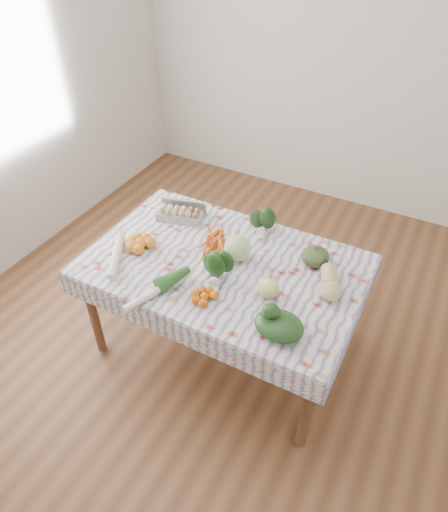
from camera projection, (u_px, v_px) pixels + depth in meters
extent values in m
plane|color=brown|center=(224.00, 344.00, 3.26)|extent=(4.50, 4.50, 0.00)
cube|color=silver|center=(348.00, 54.00, 3.88)|extent=(4.00, 0.04, 2.80)
cube|color=brown|center=(224.00, 267.00, 2.79)|extent=(1.60, 1.00, 0.04)
cylinder|color=brown|center=(93.00, 314.00, 3.00)|extent=(0.06, 0.06, 0.71)
cylinder|color=brown|center=(306.00, 409.00, 2.46)|extent=(0.06, 0.06, 0.71)
cylinder|color=brown|center=(168.00, 241.00, 3.59)|extent=(0.06, 0.06, 0.71)
cylinder|color=brown|center=(352.00, 305.00, 3.06)|extent=(0.06, 0.06, 0.71)
cube|color=silver|center=(224.00, 264.00, 2.77)|extent=(1.66, 1.06, 0.01)
cube|color=#9A9A96|center=(180.00, 215.00, 3.09)|extent=(0.33, 0.20, 0.08)
cube|color=#D44C0B|center=(212.00, 246.00, 2.86)|extent=(0.31, 0.30, 0.04)
ellipsoid|color=#193515|center=(262.00, 224.00, 2.97)|extent=(0.19, 0.18, 0.13)
ellipsoid|color=#3E5429|center=(315.00, 256.00, 2.73)|extent=(0.22, 0.22, 0.11)
sphere|color=#B6DD8C|center=(238.00, 248.00, 2.75)|extent=(0.21, 0.21, 0.16)
ellipsoid|color=#D3B578|center=(330.00, 282.00, 2.55)|extent=(0.20, 0.28, 0.12)
cube|color=orange|center=(140.00, 243.00, 2.86)|extent=(0.28, 0.28, 0.08)
ellipsoid|color=#1A4413|center=(214.00, 274.00, 2.61)|extent=(0.21, 0.21, 0.11)
cube|color=#D15A0C|center=(204.00, 296.00, 2.51)|extent=(0.22, 0.22, 0.05)
sphere|color=#F2E374|center=(269.00, 289.00, 2.51)|extent=(0.14, 0.14, 0.11)
ellipsoid|color=#163314|center=(279.00, 325.00, 2.31)|extent=(0.27, 0.22, 0.11)
cylinder|color=white|center=(116.00, 258.00, 2.77)|extent=(0.24, 0.35, 0.05)
cylinder|color=white|center=(157.00, 291.00, 2.55)|extent=(0.19, 0.42, 0.05)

